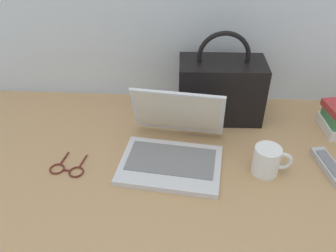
{
  "coord_description": "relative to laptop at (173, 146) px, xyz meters",
  "views": [
    {
      "loc": [
        0.06,
        -0.88,
        0.78
      ],
      "look_at": [
        0.01,
        0.0,
        0.15
      ],
      "focal_mm": 38.06,
      "sensor_mm": 36.0,
      "label": 1
    }
  ],
  "objects": [
    {
      "name": "eyeglasses",
      "position": [
        -0.32,
        -0.08,
        -0.04
      ],
      "size": [
        0.12,
        0.12,
        0.01
      ],
      "color": "#591E19",
      "rests_on": "desk"
    },
    {
      "name": "coffee_mug",
      "position": [
        0.29,
        -0.05,
        0.0
      ],
      "size": [
        0.12,
        0.08,
        0.09
      ],
      "color": "white",
      "rests_on": "desk"
    },
    {
      "name": "desk",
      "position": [
        -0.03,
        0.0,
        -0.06
      ],
      "size": [
        1.6,
        0.76,
        0.03
      ],
      "color": "tan",
      "rests_on": "ground"
    },
    {
      "name": "handbag",
      "position": [
        0.16,
        0.25,
        0.07
      ],
      "size": [
        0.3,
        0.17,
        0.33
      ],
      "color": "black",
      "rests_on": "desk"
    },
    {
      "name": "laptop",
      "position": [
        0.0,
        0.0,
        0.0
      ],
      "size": [
        0.34,
        0.33,
        0.21
      ],
      "color": "silver",
      "rests_on": "desk"
    },
    {
      "name": "remote_control_near",
      "position": [
        0.48,
        -0.03,
        -0.03
      ],
      "size": [
        0.08,
        0.17,
        0.02
      ],
      "color": "#B7B7B7",
      "rests_on": "desk"
    }
  ]
}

